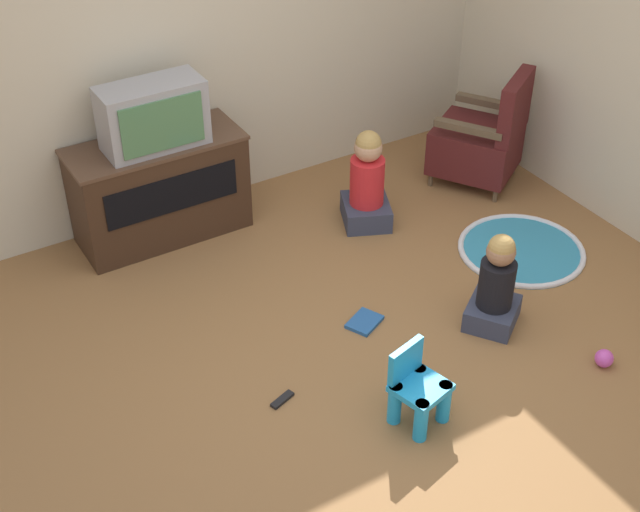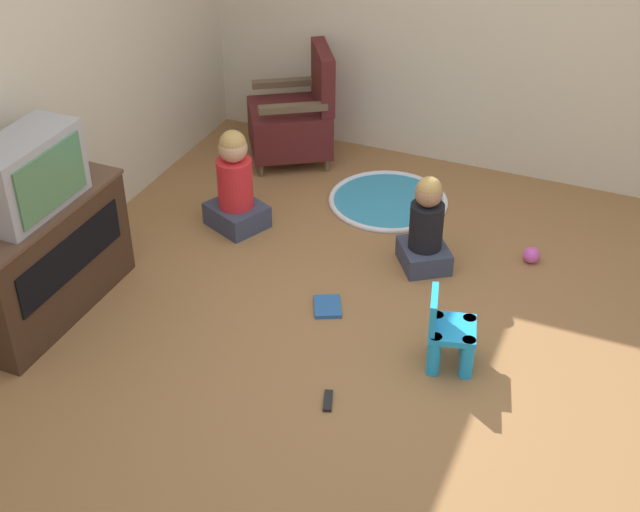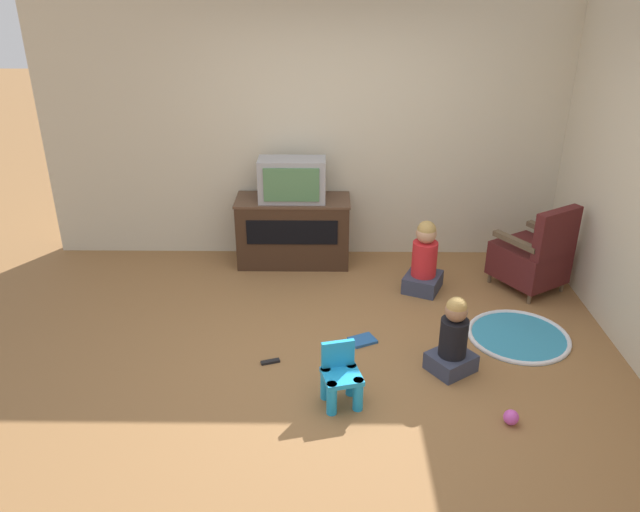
% 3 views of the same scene
% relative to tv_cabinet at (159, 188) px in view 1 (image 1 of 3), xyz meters
% --- Properties ---
extents(ground_plane, '(30.00, 30.00, 0.00)m').
position_rel_tv_cabinet_xyz_m(ground_plane, '(0.45, -1.80, -0.36)').
color(ground_plane, olive).
extents(wall_back, '(5.39, 0.12, 2.79)m').
position_rel_tv_cabinet_xyz_m(wall_back, '(0.15, 0.32, 1.03)').
color(wall_back, beige).
rests_on(wall_back, ground_plane).
extents(tv_cabinet, '(1.15, 0.49, 0.70)m').
position_rel_tv_cabinet_xyz_m(tv_cabinet, '(0.00, 0.00, 0.00)').
color(tv_cabinet, '#382316').
rests_on(tv_cabinet, ground_plane).
extents(television, '(0.66, 0.32, 0.43)m').
position_rel_tv_cabinet_xyz_m(television, '(-0.00, -0.05, 0.55)').
color(television, '#939399').
rests_on(television, tv_cabinet).
extents(black_armchair, '(0.76, 0.78, 0.88)m').
position_rel_tv_cabinet_xyz_m(black_armchair, '(2.30, -0.57, -0.02)').
color(black_armchair, brown).
rests_on(black_armchair, ground_plane).
extents(yellow_kid_chair, '(0.32, 0.31, 0.45)m').
position_rel_tv_cabinet_xyz_m(yellow_kid_chair, '(0.45, -2.31, -0.17)').
color(yellow_kid_chair, '#1E99DB').
rests_on(yellow_kid_chair, ground_plane).
extents(play_mat, '(0.85, 0.85, 0.04)m').
position_rel_tv_cabinet_xyz_m(play_mat, '(1.96, -1.44, -0.35)').
color(play_mat, teal).
rests_on(play_mat, ground_plane).
extents(child_watching_left, '(0.43, 0.46, 0.71)m').
position_rel_tv_cabinet_xyz_m(child_watching_left, '(1.27, -0.60, -0.06)').
color(child_watching_left, '#33384C').
rests_on(child_watching_left, ground_plane).
extents(child_watching_center, '(0.43, 0.42, 0.63)m').
position_rel_tv_cabinet_xyz_m(child_watching_center, '(1.31, -1.91, -0.09)').
color(child_watching_center, '#33384C').
rests_on(child_watching_center, ground_plane).
extents(toy_ball, '(0.11, 0.11, 0.11)m').
position_rel_tv_cabinet_xyz_m(toy_ball, '(1.61, -2.53, -0.31)').
color(toy_ball, '#CC4CB2').
rests_on(toy_ball, ground_plane).
extents(book, '(0.26, 0.23, 0.02)m').
position_rel_tv_cabinet_xyz_m(book, '(0.65, -1.53, -0.35)').
color(book, '#235699').
rests_on(book, ground_plane).
extents(remote_control, '(0.16, 0.09, 0.02)m').
position_rel_tv_cabinet_xyz_m(remote_control, '(-0.10, -1.84, -0.35)').
color(remote_control, black).
rests_on(remote_control, ground_plane).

